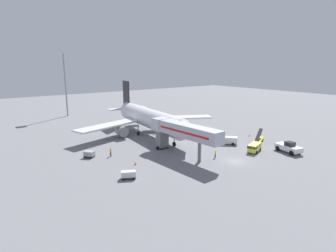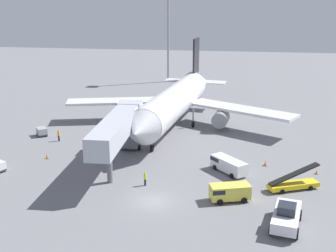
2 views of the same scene
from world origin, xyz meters
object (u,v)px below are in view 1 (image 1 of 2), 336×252
at_px(safety_cone_alpha, 249,135).
at_px(ground_crew_worker_foreground, 215,154).
at_px(safety_cone_bravo, 229,137).
at_px(apron_light_mast, 64,71).
at_px(belt_loader_truck, 258,140).
at_px(baggage_cart_near_right, 128,175).
at_px(pushback_tug, 289,147).
at_px(jet_bridge, 181,131).
at_px(safety_cone_charlie, 135,163).
at_px(service_van_mid_right, 254,147).
at_px(airplane_at_gate, 149,118).
at_px(baggage_cart_rear_left, 89,154).
at_px(ground_crew_worker_midground, 111,152).
at_px(service_van_outer_right, 225,140).

bearing_deg(safety_cone_alpha, ground_crew_worker_foreground, -161.35).
relative_size(safety_cone_bravo, apron_light_mast, 0.03).
height_order(belt_loader_truck, baggage_cart_near_right, belt_loader_truck).
xyz_separation_m(pushback_tug, baggage_cart_near_right, (-36.36, 8.79, -0.41)).
xyz_separation_m(jet_bridge, belt_loader_truck, (22.42, -4.13, -4.73)).
bearing_deg(safety_cone_alpha, safety_cone_charlie, -179.22).
relative_size(pushback_tug, service_van_mid_right, 1.33).
relative_size(airplane_at_gate, baggage_cart_rear_left, 16.79).
distance_m(service_van_mid_right, ground_crew_worker_midground, 32.29).
height_order(airplane_at_gate, service_van_outer_right, airplane_at_gate).
bearing_deg(baggage_cart_rear_left, safety_cone_alpha, -12.55).
bearing_deg(service_van_outer_right, safety_cone_alpha, 6.34).
bearing_deg(baggage_cart_rear_left, safety_cone_charlie, -61.25).
bearing_deg(service_van_mid_right, airplane_at_gate, 109.96).
bearing_deg(baggage_cart_near_right, service_van_mid_right, -7.13).
xyz_separation_m(airplane_at_gate, service_van_mid_right, (10.19, -28.06, -3.64)).
bearing_deg(belt_loader_truck, baggage_cart_rear_left, 159.08).
height_order(safety_cone_charlie, apron_light_mast, apron_light_mast).
bearing_deg(safety_cone_alpha, safety_cone_bravo, 164.02).
bearing_deg(safety_cone_charlie, ground_crew_worker_foreground, -22.86).
height_order(service_van_mid_right, safety_cone_charlie, service_van_mid_right).
relative_size(baggage_cart_rear_left, safety_cone_charlie, 3.71).
distance_m(service_van_outer_right, safety_cone_bravo, 5.94).
bearing_deg(jet_bridge, ground_crew_worker_midground, 145.72).
height_order(baggage_cart_near_right, safety_cone_alpha, baggage_cart_near_right).
distance_m(jet_bridge, ground_crew_worker_midground, 15.88).
height_order(pushback_tug, belt_loader_truck, belt_loader_truck).
bearing_deg(service_van_mid_right, ground_crew_worker_midground, 148.40).
xyz_separation_m(jet_bridge, ground_crew_worker_foreground, (4.75, -5.87, -4.54)).
distance_m(ground_crew_worker_foreground, apron_light_mast, 71.45).
xyz_separation_m(jet_bridge, safety_cone_bravo, (19.56, 3.15, -5.12)).
relative_size(baggage_cart_rear_left, safety_cone_bravo, 3.49).
xyz_separation_m(ground_crew_worker_midground, safety_cone_bravo, (32.15, -5.44, -0.64)).
bearing_deg(safety_cone_bravo, apron_light_mast, 111.32).
distance_m(ground_crew_worker_foreground, safety_cone_alpha, 22.45).
bearing_deg(airplane_at_gate, apron_light_mast, 101.19).
height_order(ground_crew_worker_foreground, apron_light_mast, apron_light_mast).
height_order(service_van_mid_right, apron_light_mast, apron_light_mast).
bearing_deg(airplane_at_gate, service_van_outer_right, -63.44).
height_order(service_van_mid_right, safety_cone_bravo, service_van_mid_right).
relative_size(jet_bridge, service_van_outer_right, 3.71).
height_order(jet_bridge, baggage_cart_rear_left, jet_bridge).
bearing_deg(belt_loader_truck, safety_cone_bravo, 111.45).
distance_m(airplane_at_gate, safety_cone_alpha, 28.51).
distance_m(baggage_cart_near_right, ground_crew_worker_midground, 13.45).
relative_size(pushback_tug, ground_crew_worker_midground, 3.40).
bearing_deg(apron_light_mast, baggage_cart_rear_left, -103.58).
bearing_deg(jet_bridge, apron_light_mast, 93.51).
bearing_deg(apron_light_mast, ground_crew_worker_midground, -99.07).
distance_m(ground_crew_worker_midground, safety_cone_charlie, 7.96).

